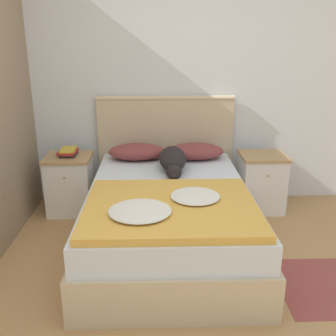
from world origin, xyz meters
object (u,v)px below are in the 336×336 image
object	(u,v)px
nightstand_left	(70,184)
book_stack	(68,152)
pillow_right	(195,151)
dog	(173,160)
nightstand_right	(261,182)
bed	(169,218)
pillow_left	(137,152)

from	to	relation	value
nightstand_left	book_stack	size ratio (longest dim) A/B	2.48
pillow_right	dog	distance (m)	0.43
pillow_right	dog	xyz separation A→B (m)	(-0.25, -0.35, 0.02)
nightstand_right	pillow_right	size ratio (longest dim) A/B	1.04
bed	nightstand_left	bearing A→B (deg)	142.69
pillow_right	nightstand_left	bearing A→B (deg)	-177.68
bed	nightstand_right	size ratio (longest dim) A/B	3.43
bed	pillow_right	world-z (taller)	pillow_right
book_stack	nightstand_right	bearing A→B (deg)	-0.53
pillow_left	bed	bearing A→B (deg)	-69.62
nightstand_left	nightstand_right	xyz separation A→B (m)	(1.96, 0.00, 0.00)
pillow_left	dog	bearing A→B (deg)	-45.22
book_stack	bed	bearing A→B (deg)	-38.05
bed	book_stack	xyz separation A→B (m)	(-0.98, 0.77, 0.37)
nightstand_left	nightstand_right	size ratio (longest dim) A/B	1.00
nightstand_left	pillow_left	xyz separation A→B (m)	(0.68, 0.05, 0.32)
nightstand_right	book_stack	xyz separation A→B (m)	(-1.96, 0.02, 0.33)
pillow_right	book_stack	world-z (taller)	pillow_right
nightstand_right	pillow_left	distance (m)	1.32
pillow_left	nightstand_left	bearing A→B (deg)	-175.67
bed	pillow_right	size ratio (longest dim) A/B	3.57
nightstand_left	pillow_right	bearing A→B (deg)	2.32
nightstand_right	dog	size ratio (longest dim) A/B	0.85
pillow_left	book_stack	bearing A→B (deg)	-177.17
nightstand_right	pillow_left	bearing A→B (deg)	177.68
nightstand_left	pillow_left	world-z (taller)	pillow_left
nightstand_left	pillow_left	bearing A→B (deg)	4.33
pillow_left	dog	size ratio (longest dim) A/B	0.82
nightstand_right	dog	distance (m)	1.03
nightstand_right	pillow_left	world-z (taller)	pillow_left
nightstand_left	dog	bearing A→B (deg)	-16.19
bed	nightstand_left	distance (m)	1.23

